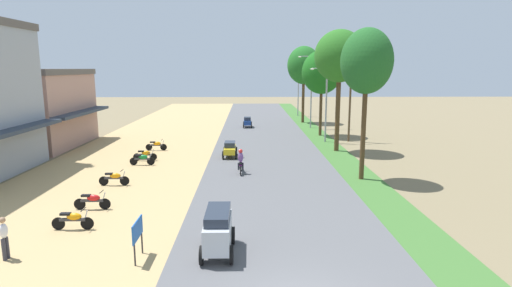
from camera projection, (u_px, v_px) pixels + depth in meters
name	position (u px, v px, depth m)	size (l,w,h in m)	color
shophouse_mid	(41.00, 108.00, 36.23)	(7.47, 10.20, 6.90)	tan
parked_motorbike_nearest	(73.00, 219.00, 17.56)	(1.80, 0.54, 0.94)	black
parked_motorbike_second	(93.00, 200.00, 20.09)	(1.80, 0.54, 0.94)	black
parked_motorbike_third	(114.00, 177.00, 24.22)	(1.80, 0.54, 0.94)	black
parked_motorbike_fourth	(142.00, 158.00, 29.33)	(1.80, 0.54, 0.94)	black
parked_motorbike_fifth	(145.00, 154.00, 30.77)	(1.80, 0.54, 0.94)	black
parked_motorbike_sixth	(157.00, 145.00, 34.59)	(1.80, 0.54, 0.94)	black
street_signboard	(138.00, 232.00, 14.73)	(0.06, 1.30, 1.50)	#262628
pedestrian_on_shoulder	(4.00, 236.00, 14.77)	(0.26, 0.37, 1.62)	#33333D
median_tree_nearest	(367.00, 62.00, 24.46)	(3.14, 3.14, 9.30)	#4C351E
median_tree_second	(340.00, 57.00, 33.15)	(4.12, 4.12, 10.01)	#4C351E
median_tree_third	(322.00, 72.00, 41.30)	(4.05, 4.05, 8.73)	#4C351E
median_tree_fourth	(304.00, 65.00, 51.34)	(4.17, 4.17, 9.67)	#4C351E
streetlamp_near	(326.00, 99.00, 38.06)	(3.16, 0.20, 7.04)	gray
streetlamp_mid	(311.00, 87.00, 47.05)	(3.16, 0.20, 8.40)	gray
streetlamp_far	(298.00, 86.00, 59.27)	(3.16, 0.20, 7.61)	gray
utility_pole_near	(350.00, 96.00, 38.55)	(1.80, 0.20, 8.27)	brown
car_van_silver	(218.00, 229.00, 15.21)	(1.19, 2.41, 1.67)	#B7BCC1
car_sedan_yellow	(230.00, 149.00, 31.98)	(1.10, 2.26, 1.19)	gold
car_hatchback_blue	(247.00, 122.00, 48.05)	(1.04, 2.00, 1.23)	navy
motorbike_ahead_second	(241.00, 162.00, 26.94)	(0.54, 1.80, 1.66)	black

